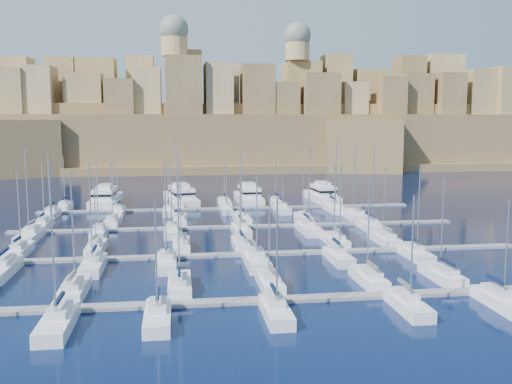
{
  "coord_description": "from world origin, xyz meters",
  "views": [
    {
      "loc": [
        -11.06,
        -95.65,
        20.73
      ],
      "look_at": [
        2.76,
        6.0,
        7.31
      ],
      "focal_mm": 40.0,
      "sensor_mm": 36.0,
      "label": 1
    }
  ],
  "objects": [
    {
      "name": "sailboat_47",
      "position": [
        23.11,
        25.93,
        0.77
      ],
      "size": [
        3.12,
        10.39,
        16.4
      ],
      "color": "white",
      "rests_on": "ground"
    },
    {
      "name": "sailboat_16",
      "position": [
        14.16,
        -6.47,
        0.74
      ],
      "size": [
        2.79,
        9.3,
        13.54
      ],
      "color": "white",
      "rests_on": "ground"
    },
    {
      "name": "sailboat_37",
      "position": [
        -26.2,
        36.83,
        0.72
      ],
      "size": [
        2.36,
        7.87,
        12.06
      ],
      "color": "white",
      "rests_on": "ground"
    },
    {
      "name": "sailboat_20",
      "position": [
        -12.99,
        -17.43,
        0.75
      ],
      "size": [
        2.72,
        9.08,
        15.09
      ],
      "color": "white",
      "rests_on": "ground"
    },
    {
      "name": "sailboat_30",
      "position": [
        -36.41,
        3.94,
        0.77
      ],
      "size": [
        3.11,
        10.38,
        15.82
      ],
      "color": "white",
      "rests_on": "ground"
    },
    {
      "name": "sailboat_13",
      "position": [
        -24.0,
        -6.89,
        0.72
      ],
      "size": [
        2.53,
        8.44,
        11.96
      ],
      "color": "white",
      "rests_on": "ground"
    },
    {
      "name": "sailboat_27",
      "position": [
        1.25,
        15.88,
        0.76
      ],
      "size": [
        3.0,
        10.0,
        14.94
      ],
      "color": "white",
      "rests_on": "ground"
    },
    {
      "name": "sailboat_42",
      "position": [
        -37.76,
        26.51,
        0.75
      ],
      "size": [
        2.76,
        9.21,
        14.31
      ],
      "color": "white",
      "rests_on": "ground"
    },
    {
      "name": "sailboat_36",
      "position": [
        -36.96,
        36.93,
        0.72
      ],
      "size": [
        2.42,
        8.06,
        12.45
      ],
      "color": "white",
      "rests_on": "ground"
    },
    {
      "name": "motor_yacht_a",
      "position": [
        -28.52,
        42.62,
        1.73
      ],
      "size": [
        6.19,
        19.13,
        5.25
      ],
      "color": "white",
      "rests_on": "ground"
    },
    {
      "name": "sailboat_25",
      "position": [
        -23.95,
        15.29,
        0.73
      ],
      "size": [
        2.64,
        8.81,
        12.62
      ],
      "color": "white",
      "rests_on": "ground"
    },
    {
      "name": "sailboat_8",
      "position": [
        -13.45,
        -39.29,
        0.73
      ],
      "size": [
        2.64,
        8.8,
        12.92
      ],
      "color": "white",
      "rests_on": "ground"
    },
    {
      "name": "sailboat_32",
      "position": [
        -12.47,
        4.66,
        0.73
      ],
      "size": [
        2.67,
        8.9,
        13.16
      ],
      "color": "white",
      "rests_on": "ground"
    },
    {
      "name": "fortified_city",
      "position": [
        -0.19,
        155.26,
        14.74
      ],
      "size": [
        460.0,
        108.95,
        59.52
      ],
      "color": "brown",
      "rests_on": "ground"
    },
    {
      "name": "sailboat_9",
      "position": [
        -1.29,
        -39.16,
        0.73
      ],
      "size": [
        2.56,
        8.54,
        12.97
      ],
      "color": "white",
      "rests_on": "ground"
    },
    {
      "name": "sailboat_2",
      "position": [
        -11.22,
        -28.53,
        0.75
      ],
      "size": [
        2.75,
        9.17,
        14.41
      ],
      "color": "white",
      "rests_on": "ground"
    },
    {
      "name": "sailboat_15",
      "position": [
        -1.5,
        -7.1,
        0.71
      ],
      "size": [
        2.4,
        8.02,
        11.4
      ],
      "color": "white",
      "rests_on": "ground"
    },
    {
      "name": "sailboat_18",
      "position": [
        -34.66,
        -18.22,
        0.76
      ],
      "size": [
        3.21,
        10.69,
        14.31
      ],
      "color": "white",
      "rests_on": "ground"
    },
    {
      "name": "sailboat_24",
      "position": [
        -36.61,
        14.93,
        0.73
      ],
      "size": [
        2.42,
        8.06,
        12.81
      ],
      "color": "white",
      "rests_on": "ground"
    },
    {
      "name": "sailboat_21",
      "position": [
        -0.49,
        -17.97,
        0.75
      ],
      "size": [
        3.06,
        10.19,
        13.46
      ],
      "color": "white",
      "rests_on": "ground"
    },
    {
      "name": "sailboat_12",
      "position": [
        -35.21,
        -6.99,
        0.73
      ],
      "size": [
        2.47,
        8.23,
        13.19
      ],
      "color": "white",
      "rests_on": "ground"
    },
    {
      "name": "sailboat_19",
      "position": [
        -22.89,
        -17.5,
        0.75
      ],
      "size": [
        2.77,
        9.24,
        15.16
      ],
      "color": "white",
      "rests_on": "ground"
    },
    {
      "name": "sailboat_3",
      "position": [
        -0.27,
        -28.78,
        0.72
      ],
      "size": [
        2.6,
        8.66,
        11.83
      ],
      "color": "white",
      "rests_on": "ground"
    },
    {
      "name": "sailboat_43",
      "position": [
        -24.07,
        26.84,
        0.75
      ],
      "size": [
        2.56,
        8.54,
        14.58
      ],
      "color": "white",
      "rests_on": "ground"
    },
    {
      "name": "sailboat_46",
      "position": [
        11.37,
        26.63,
        0.73
      ],
      "size": [
        2.69,
        8.98,
        12.7
      ],
      "color": "white",
      "rests_on": "ground"
    },
    {
      "name": "sailboat_41",
      "position": [
        24.53,
        37.91,
        0.76
      ],
      "size": [
        3.02,
        10.07,
        15.22
      ],
      "color": "white",
      "rests_on": "ground"
    },
    {
      "name": "sailboat_29",
      "position": [
        24.7,
        16.29,
        0.77
      ],
      "size": [
        3.25,
        10.84,
        15.22
      ],
      "color": "white",
      "rests_on": "ground"
    },
    {
      "name": "sailboat_11",
      "position": [
        23.78,
        -39.3,
        0.73
      ],
      "size": [
        2.65,
        8.82,
        12.35
      ],
      "color": "white",
      "rests_on": "ground"
    },
    {
      "name": "sailboat_23",
      "position": [
        23.48,
        -17.16,
        0.74
      ],
      "size": [
        2.56,
        8.53,
        14.43
      ],
      "color": "white",
      "rests_on": "ground"
    },
    {
      "name": "sailboat_40",
      "position": [
        11.75,
        37.13,
        0.72
      ],
      "size": [
        2.54,
        8.47,
        11.77
      ],
      "color": "white",
      "rests_on": "ground"
    },
    {
      "name": "sailboat_45",
      "position": [
        -0.84,
        27.38,
        0.7
      ],
      "size": [
        2.23,
        7.43,
        11.04
      ],
      "color": "white",
      "rests_on": "ground"
    },
    {
      "name": "sailboat_35",
      "position": [
        24.04,
        4.2,
        0.77
      ],
      "size": [
        2.95,
        9.83,
        16.11
      ],
      "color": "white",
      "rests_on": "ground"
    },
    {
      "name": "pontoon_far",
      "position": [
        0.0,
        32.0,
        0.2
      ],
      "size": [
        84.0,
        2.0,
        0.4
      ],
      "primitive_type": "cube",
      "color": "slate",
      "rests_on": "ground"
    },
    {
      "name": "motor_yacht_d",
      "position": [
        24.22,
        41.56,
        1.73
      ],
      "size": [
        6.12,
        17.08,
        5.25
      ],
      "color": "white",
      "rests_on": "ground"
    },
    {
      "name": "pontoon_mid_near",
      "position": [
        0.0,
        -12.0,
        0.2
      ],
      "size": [
        84.0,
        2.0,
        0.4
      ],
      "primitive_type": "cube",
      "color": "slate",
      "rests_on": "ground"
    },
    {
      "name": "sailboat_31",
      "position": [
        -25.1,
        5.05,
        0.73
      ],
      "size": [
        2.43,
        8.11,
        13.03
      ],
      "color": "white",
      "rests_on": "ground"
    },
    {
      "name": "sailboat_34",
      "position": [
        12.09,
        3.98,
        0.77
      ],
      "size": [
        3.09,
        10.29,
        15.73
      ],
      "color": "white",
      "rests_on": "ground"
    },
    {
      "name": "sailboat_26",
      "position": [
        -11.26,
        15.76,
        0.76
      ],
      "size": [
        2.93,
        9.77,
        14.9
      ],
      "color": "white",
      "rests_on": "ground"
    },
    {
      "name": "sailboat_33",
      "position": [
        -0.19,
        4.25,
        0.75
      ],
      "size": [
        2.92,
        9.73,
        14.68
      ],
      "color": "white",
      "rests_on": "ground"
    },
    {
      "name": "pontoon_near",
      "position": [
        0.0,
        -34.0,
        0.2
      ],
      "size": [
        84.0,
        2.0,
        0.4
      ],
      "primitive_type": "cube",
      "color": "slate",
      "rests_on": "ground"
    },
    {
      "name": "sailboat_28",
      "position": [
        13.62,
        14.97,
        0.72
      ],
      "size": [
        2.45,
        8.15,
        11.77
      ],
      "color": "white",
      "rests_on": "ground"
    },
    {
      "name": "sailboat_22",
      "position": [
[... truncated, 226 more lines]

